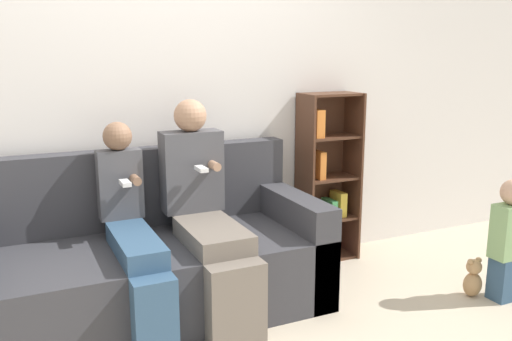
% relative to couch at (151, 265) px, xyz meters
% --- Properties ---
extents(back_wall, '(10.00, 0.06, 2.55)m').
position_rel_couch_xyz_m(back_wall, '(0.24, 0.48, 0.97)').
color(back_wall, silver).
rests_on(back_wall, ground_plane).
extents(couch, '(2.04, 0.89, 0.95)m').
position_rel_couch_xyz_m(couch, '(0.00, 0.00, 0.00)').
color(couch, '#38383D').
rests_on(couch, ground_plane).
extents(adult_seated, '(0.37, 0.86, 1.26)m').
position_rel_couch_xyz_m(adult_seated, '(0.32, -0.09, 0.34)').
color(adult_seated, '#70665B').
rests_on(adult_seated, ground_plane).
extents(child_seated, '(0.26, 0.87, 1.14)m').
position_rel_couch_xyz_m(child_seated, '(-0.12, -0.13, 0.27)').
color(child_seated, '#335170').
rests_on(child_seated, ground_plane).
extents(toddler_standing, '(0.22, 0.16, 0.78)m').
position_rel_couch_xyz_m(toddler_standing, '(2.07, -0.78, 0.10)').
color(toddler_standing, '#335170').
rests_on(toddler_standing, ground_plane).
extents(bookshelf, '(0.43, 0.27, 1.25)m').
position_rel_couch_xyz_m(bookshelf, '(1.42, 0.34, 0.31)').
color(bookshelf, '#4C2D1E').
rests_on(bookshelf, ground_plane).
extents(teddy_bear, '(0.13, 0.11, 0.26)m').
position_rel_couch_xyz_m(teddy_bear, '(1.92, -0.66, -0.18)').
color(teddy_bear, tan).
rests_on(teddy_bear, ground_plane).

